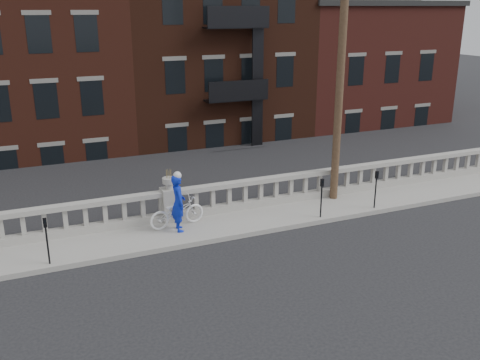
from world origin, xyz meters
The scene contains 11 objects.
ground centered at (0.00, 0.00, 0.00)m, with size 120.00×120.00×0.00m, color black.
sidewalk centered at (0.00, 3.00, 0.07)m, with size 32.00×2.20×0.15m, color gray.
balustrade centered at (0.00, 3.95, 0.64)m, with size 28.00×0.34×1.03m.
planter_pedestal centered at (0.00, 3.95, 0.83)m, with size 0.55×0.55×1.76m.
lower_level centered at (0.56, 23.04, 2.63)m, with size 80.00×44.00×20.80m.
utility_pole centered at (6.20, 3.60, 5.24)m, with size 1.60×0.28×10.00m.
parking_meter_c centered at (-4.01, 2.15, 1.00)m, with size 0.10×0.09×1.36m.
parking_meter_d centered at (4.75, 2.15, 1.00)m, with size 0.10×0.09×1.36m.
parking_meter_e centered at (6.97, 2.15, 1.00)m, with size 0.10×0.09×1.36m.
bicycle centered at (0.05, 3.34, 0.64)m, with size 0.65×1.88×0.99m, color white.
cyclist centered at (0.01, 2.98, 1.07)m, with size 0.67×0.44×1.85m, color #0B21B2.
Camera 1 is at (-4.45, -12.28, 6.97)m, focal length 40.00 mm.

